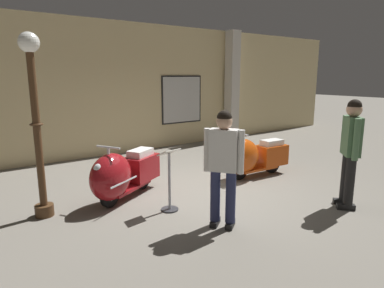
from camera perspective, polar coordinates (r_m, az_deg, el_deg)
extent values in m
plane|color=slate|center=(6.59, 1.99, -7.48)|extent=(60.00, 60.00, 0.00)
cube|color=#CCB784|center=(9.56, -12.48, 9.10)|extent=(18.00, 0.20, 3.56)
cube|color=black|center=(10.48, -1.74, 7.52)|extent=(1.43, 0.03, 1.45)
cube|color=#B2B2AD|center=(10.46, -1.68, 7.52)|extent=(1.35, 0.01, 1.37)
cube|color=beige|center=(11.44, 6.79, 9.66)|extent=(0.36, 0.36, 3.56)
cylinder|color=black|center=(5.80, -13.71, -8.34)|extent=(0.40, 0.27, 0.41)
cylinder|color=silver|center=(5.80, -13.71, -8.34)|extent=(0.21, 0.18, 0.19)
cylinder|color=black|center=(6.55, -8.37, -5.79)|extent=(0.40, 0.27, 0.41)
cylinder|color=silver|center=(6.55, -8.37, -5.79)|extent=(0.21, 0.18, 0.19)
cube|color=maroon|center=(6.18, -10.87, -7.18)|extent=(1.04, 0.81, 0.05)
ellipsoid|color=maroon|center=(5.75, -13.53, -5.42)|extent=(1.02, 0.89, 0.79)
cube|color=maroon|center=(6.46, -8.63, -3.96)|extent=(0.82, 0.71, 0.46)
cube|color=silver|center=(6.39, -8.71, -1.45)|extent=(0.58, 0.50, 0.12)
sphere|color=silver|center=(5.47, -15.52, -4.02)|extent=(0.16, 0.16, 0.16)
cylinder|color=silver|center=(5.63, -13.90, -1.98)|extent=(0.05, 0.05, 0.29)
cylinder|color=silver|center=(5.60, -13.97, -0.53)|extent=(0.25, 0.41, 0.03)
cube|color=silver|center=(5.61, -11.37, -6.30)|extent=(0.61, 0.35, 0.02)
cylinder|color=black|center=(7.12, 8.03, -4.43)|extent=(0.40, 0.11, 0.40)
cylinder|color=silver|center=(7.12, 8.03, -4.43)|extent=(0.18, 0.11, 0.18)
cylinder|color=black|center=(7.75, 13.38, -3.32)|extent=(0.40, 0.11, 0.40)
cylinder|color=silver|center=(7.75, 13.38, -3.32)|extent=(0.18, 0.11, 0.18)
cube|color=#C6470F|center=(7.43, 10.81, -4.01)|extent=(0.97, 0.42, 0.05)
ellipsoid|color=#C6470F|center=(7.08, 8.40, -2.17)|extent=(0.87, 0.57, 0.76)
cube|color=#C6470F|center=(7.67, 13.25, -1.78)|extent=(0.70, 0.44, 0.44)
cube|color=silver|center=(7.61, 13.34, 0.26)|extent=(0.49, 0.31, 0.12)
sphere|color=silver|center=(6.86, 6.67, -0.79)|extent=(0.15, 0.15, 0.15)
cylinder|color=silver|center=(6.99, 8.30, 0.57)|extent=(0.04, 0.04, 0.28)
cylinder|color=silver|center=(6.96, 8.33, 1.69)|extent=(0.06, 0.44, 0.03)
cylinder|color=#472D19|center=(5.81, -23.66, -10.22)|extent=(0.28, 0.28, 0.18)
cylinder|color=#472D19|center=(5.49, -24.70, 1.86)|extent=(0.11, 0.11, 2.29)
torus|color=#472D19|center=(5.48, -24.80, 3.04)|extent=(0.19, 0.19, 0.04)
sphere|color=white|center=(5.45, -25.87, 15.20)|extent=(0.29, 0.29, 0.29)
cube|color=black|center=(5.03, 6.48, -13.30)|extent=(0.27, 0.24, 0.08)
cylinder|color=#23284C|center=(4.84, 6.55, -8.46)|extent=(0.14, 0.14, 0.84)
cube|color=black|center=(5.07, 3.93, -13.02)|extent=(0.27, 0.24, 0.08)
cylinder|color=#23284C|center=(4.88, 3.95, -8.22)|extent=(0.14, 0.14, 0.84)
cube|color=silver|center=(4.68, 5.39, -1.06)|extent=(0.39, 0.43, 0.59)
cylinder|color=silver|center=(4.64, 8.27, -1.37)|extent=(0.09, 0.09, 0.61)
cylinder|color=silver|center=(4.74, 2.56, -0.99)|extent=(0.09, 0.09, 0.61)
sphere|color=tan|center=(4.61, 5.48, 3.82)|extent=(0.22, 0.22, 0.22)
sphere|color=black|center=(4.60, 5.49, 4.45)|extent=(0.21, 0.21, 0.21)
cube|color=black|center=(6.34, 24.00, -8.87)|extent=(0.27, 0.28, 0.09)
cylinder|color=black|center=(6.21, 24.56, -4.66)|extent=(0.15, 0.15, 0.88)
cube|color=black|center=(6.13, 24.54, -9.62)|extent=(0.27, 0.28, 0.09)
cylinder|color=black|center=(5.99, 25.13, -5.28)|extent=(0.15, 0.15, 0.88)
cube|color=#4C724C|center=(5.95, 25.38, 1.21)|extent=(0.44, 0.44, 0.62)
cylinder|color=#4C724C|center=(6.19, 24.76, 1.53)|extent=(0.10, 0.10, 0.65)
cylinder|color=#4C724C|center=(5.72, 26.04, 0.65)|extent=(0.10, 0.10, 0.65)
sphere|color=tan|center=(5.90, 25.74, 5.26)|extent=(0.24, 0.24, 0.24)
sphere|color=black|center=(5.89, 25.78, 5.78)|extent=(0.22, 0.22, 0.22)
cylinder|color=#333338|center=(5.59, -3.76, -10.95)|extent=(0.28, 0.28, 0.02)
cylinder|color=#A5A5AD|center=(5.42, -3.83, -6.33)|extent=(0.04, 0.04, 0.92)
cube|color=silver|center=(5.29, -3.90, -1.37)|extent=(0.35, 0.27, 0.12)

